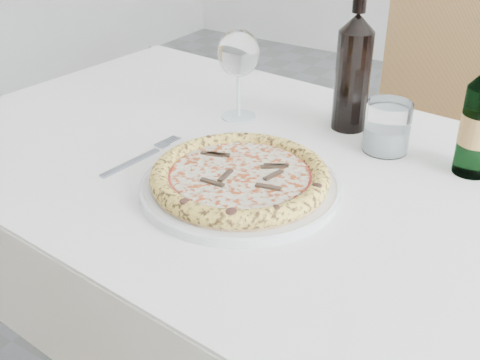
{
  "coord_description": "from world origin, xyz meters",
  "views": [
    {
      "loc": [
        0.27,
        -0.71,
        1.24
      ],
      "look_at": [
        -0.18,
        -0.01,
        0.78
      ],
      "focal_mm": 45.0,
      "sensor_mm": 36.0,
      "label": 1
    }
  ],
  "objects": [
    {
      "name": "dining_table",
      "position": [
        -0.18,
        0.09,
        0.66
      ],
      "size": [
        1.38,
        0.89,
        0.76
      ],
      "color": "olive",
      "rests_on": "floor"
    },
    {
      "name": "chair_far",
      "position": [
        -0.12,
        0.88,
        0.53
      ],
      "size": [
        0.4,
        0.41,
        0.93
      ],
      "color": "olive",
      "rests_on": "floor"
    },
    {
      "name": "plate",
      "position": [
        -0.18,
        -0.01,
        0.76
      ],
      "size": [
        0.32,
        0.32,
        0.02
      ],
      "color": "silver",
      "rests_on": "dining_table"
    },
    {
      "name": "pizza",
      "position": [
        -0.18,
        -0.01,
        0.78
      ],
      "size": [
        0.28,
        0.28,
        0.03
      ],
      "color": "tan",
      "rests_on": "plate"
    },
    {
      "name": "fork",
      "position": [
        -0.39,
        -0.01,
        0.76
      ],
      "size": [
        0.02,
        0.18,
        0.0
      ],
      "color": "#8B90A4",
      "rests_on": "dining_table"
    },
    {
      "name": "wine_glass",
      "position": [
        -0.35,
        0.23,
        0.89
      ],
      "size": [
        0.08,
        0.08,
        0.18
      ],
      "color": "silver",
      "rests_on": "dining_table"
    },
    {
      "name": "tumbler",
      "position": [
        -0.04,
        0.25,
        0.8
      ],
      "size": [
        0.08,
        0.08,
        0.09
      ],
      "color": "white",
      "rests_on": "dining_table"
    },
    {
      "name": "beer_bottle",
      "position": [
        0.11,
        0.25,
        0.85
      ],
      "size": [
        0.06,
        0.06,
        0.23
      ],
      "color": "#2F5635",
      "rests_on": "dining_table"
    },
    {
      "name": "wine_bottle",
      "position": [
        -0.14,
        0.31,
        0.87
      ],
      "size": [
        0.07,
        0.07,
        0.27
      ],
      "color": "black",
      "rests_on": "dining_table"
    }
  ]
}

